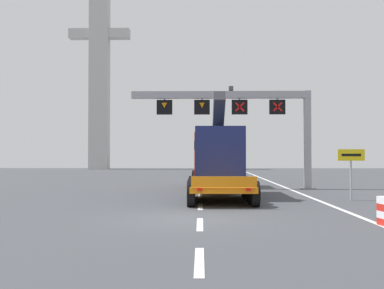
% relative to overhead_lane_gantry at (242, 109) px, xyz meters
% --- Properties ---
extents(ground, '(112.00, 112.00, 0.00)m').
position_rel_overhead_lane_gantry_xyz_m(ground, '(-3.18, -13.32, -5.07)').
color(ground, '#424449').
extents(lane_markings, '(0.20, 41.80, 0.01)m').
position_rel_overhead_lane_gantry_xyz_m(lane_markings, '(-2.63, 0.27, -5.06)').
color(lane_markings, silver).
rests_on(lane_markings, ground).
extents(edge_line_right, '(0.20, 63.00, 0.01)m').
position_rel_overhead_lane_gantry_xyz_m(edge_line_right, '(3.02, -1.32, -5.06)').
color(edge_line_right, silver).
rests_on(edge_line_right, ground).
extents(overhead_lane_gantry, '(11.64, 0.90, 6.54)m').
position_rel_overhead_lane_gantry_xyz_m(overhead_lane_gantry, '(0.00, 0.00, 0.00)').
color(overhead_lane_gantry, '#9EA0A5').
rests_on(overhead_lane_gantry, ground).
extents(heavy_haul_truck_orange, '(3.05, 14.07, 5.30)m').
position_rel_overhead_lane_gantry_xyz_m(heavy_haul_truck_orange, '(-1.71, -2.29, -3.08)').
color(heavy_haul_truck_orange, orange).
rests_on(heavy_haul_truck_orange, ground).
extents(exit_sign_yellow, '(1.28, 0.15, 2.46)m').
position_rel_overhead_lane_gantry_xyz_m(exit_sign_yellow, '(4.61, -6.93, -3.23)').
color(exit_sign_yellow, '#9EA0A5').
rests_on(exit_sign_yellow, ground).
extents(bridge_pylon_distant, '(9.00, 2.00, 32.47)m').
position_rel_overhead_lane_gantry_xyz_m(bridge_pylon_distant, '(-17.70, 37.79, 11.56)').
color(bridge_pylon_distant, '#B7B7B2').
rests_on(bridge_pylon_distant, ground).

